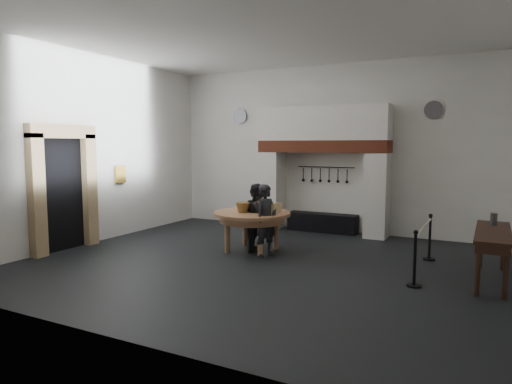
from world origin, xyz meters
The scene contains 31 objects.
floor centered at (0.00, 0.00, 0.00)m, with size 9.00×8.00×0.02m, color black.
ceiling centered at (0.00, 0.00, 4.50)m, with size 9.00×8.00×0.02m, color silver.
wall_back centered at (0.00, 4.00, 2.25)m, with size 9.00×0.02×4.50m, color white.
wall_front centered at (0.00, -4.00, 2.25)m, with size 9.00×0.02×4.50m, color white.
wall_left centered at (-4.50, 0.00, 2.25)m, with size 0.02×8.00×4.50m, color white.
chimney_pier_left centered at (-1.48, 3.65, 1.07)m, with size 0.55×0.70×2.15m, color silver.
chimney_pier_right centered at (1.48, 3.65, 1.07)m, with size 0.55×0.70×2.15m, color silver.
hearth_brick_band centered at (0.00, 3.65, 2.31)m, with size 3.50×0.72×0.32m, color #9E442B.
chimney_hood centered at (0.00, 3.65, 2.92)m, with size 3.50×0.70×0.90m, color silver.
iron_range centered at (0.00, 3.72, 0.25)m, with size 1.90×0.45×0.50m, color black.
utensil_rail centered at (0.00, 3.92, 1.75)m, with size 0.02×0.02×1.60m, color black.
door_recess centered at (-4.47, -1.00, 1.25)m, with size 0.04×1.10×2.50m, color black.
door_jamb_near centered at (-4.38, -1.70, 1.30)m, with size 0.22×0.30×2.60m, color tan.
door_jamb_far centered at (-4.38, -0.30, 1.30)m, with size 0.22×0.30×2.60m, color tan.
door_lintel centered at (-4.38, -1.00, 2.65)m, with size 0.22×1.70×0.30m, color tan.
wall_plaque centered at (-4.45, 0.80, 1.60)m, with size 0.05×0.34×0.44m, color gold.
work_table centered at (-0.64, 0.86, 0.84)m, with size 1.70×1.70×0.07m, color #A7794F.
pumpkin centered at (-0.44, 0.96, 1.03)m, with size 0.36×0.36×0.31m, color #D84E1E.
cheese_block_big centered at (-0.14, 0.81, 0.99)m, with size 0.22×0.22×0.24m, color #D9BE81.
cheese_block_small centered at (-0.16, 1.11, 0.97)m, with size 0.18×0.18×0.20m, color #D3BB7E.
wicker_basket centered at (-0.79, 0.71, 0.98)m, with size 0.32×0.32×0.22m, color #A3833C.
bread_loaf centered at (-0.74, 1.21, 0.94)m, with size 0.31×0.18×0.13m, color #AA773C.
visitor_near centered at (-0.15, 0.56, 0.77)m, with size 0.56×0.37×1.53m, color black.
visitor_far centered at (-0.55, 0.96, 0.75)m, with size 0.73×0.57×1.50m, color black.
side_table centered at (4.10, 0.72, 0.87)m, with size 0.55×2.20×0.06m, color #341E12.
pewter_jug centered at (4.10, 1.32, 1.01)m, with size 0.12×0.12×0.22m, color #4A494E.
pewter_plate_back_left centered at (-2.70, 3.96, 3.20)m, with size 0.44×0.44×0.03m, color #4C4C51.
pewter_plate_back_right centered at (2.70, 3.96, 3.20)m, with size 0.44×0.44×0.03m, color #4C4C51.
barrier_post_near centered at (2.96, -0.17, 0.45)m, with size 0.05×0.05×0.90m, color black.
barrier_post_far centered at (2.96, 1.83, 0.45)m, with size 0.05×0.05×0.90m, color black.
barrier_rope centered at (2.96, 0.83, 0.85)m, with size 0.04×0.04×2.00m, color white.
Camera 1 is at (4.03, -7.97, 2.37)m, focal length 32.00 mm.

